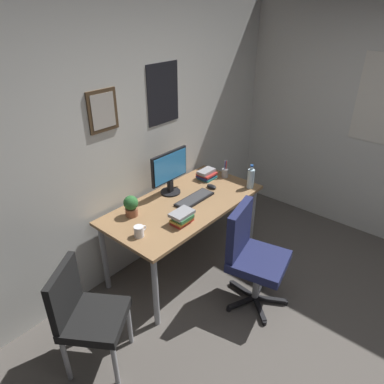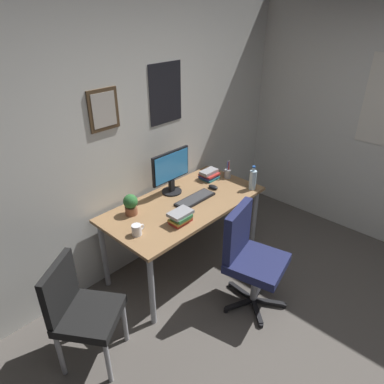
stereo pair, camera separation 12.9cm
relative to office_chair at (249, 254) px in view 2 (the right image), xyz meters
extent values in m
cube|color=silver|center=(-0.29, 1.23, 0.77)|extent=(4.40, 0.08, 2.60)
cube|color=#4C3823|center=(-0.51, 1.18, 1.13)|extent=(0.28, 0.02, 0.34)
cube|color=beige|center=(-0.51, 1.17, 1.13)|extent=(0.22, 0.00, 0.28)
cube|color=black|center=(0.18, 1.19, 1.14)|extent=(0.40, 0.01, 0.56)
cube|color=#936D47|center=(-0.02, 0.75, 0.21)|extent=(1.58, 0.79, 0.03)
cylinder|color=#9EA0A5|center=(-0.75, 0.42, -0.17)|extent=(0.05, 0.05, 0.72)
cylinder|color=#9EA0A5|center=(0.71, 0.42, -0.17)|extent=(0.05, 0.05, 0.72)
cylinder|color=#9EA0A5|center=(-0.75, 1.09, -0.17)|extent=(0.05, 0.05, 0.72)
cylinder|color=#9EA0A5|center=(0.71, 1.09, -0.17)|extent=(0.05, 0.05, 0.72)
cube|color=#1E234C|center=(0.02, -0.08, -0.07)|extent=(0.55, 0.55, 0.08)
cube|color=#1E234C|center=(-0.03, 0.12, 0.20)|extent=(0.43, 0.16, 0.45)
cylinder|color=#9EA0A5|center=(0.02, -0.08, -0.32)|extent=(0.07, 0.07, 0.42)
cube|color=black|center=(0.15, -0.05, -0.49)|extent=(0.28, 0.10, 0.03)
cylinder|color=black|center=(0.29, -0.02, -0.51)|extent=(0.05, 0.05, 0.04)
cube|color=black|center=(0.03, 0.06, -0.49)|extent=(0.07, 0.28, 0.03)
cylinder|color=black|center=(0.04, 0.20, -0.51)|extent=(0.05, 0.05, 0.04)
cube|color=black|center=(-0.11, -0.02, -0.49)|extent=(0.27, 0.15, 0.03)
cylinder|color=black|center=(-0.24, 0.03, -0.51)|extent=(0.05, 0.05, 0.04)
cube|color=black|center=(-0.08, -0.18, -0.49)|extent=(0.21, 0.24, 0.03)
cylinder|color=black|center=(-0.17, -0.29, -0.51)|extent=(0.05, 0.05, 0.04)
cube|color=black|center=(0.09, -0.20, -0.49)|extent=(0.18, 0.26, 0.03)
cylinder|color=black|center=(0.16, -0.32, -0.51)|extent=(0.05, 0.05, 0.04)
cube|color=black|center=(-1.27, 0.49, -0.09)|extent=(0.58, 0.58, 0.07)
cube|color=black|center=(-1.38, 0.65, 0.15)|extent=(0.36, 0.26, 0.40)
cylinder|color=#9EA0A5|center=(-1.32, 0.24, -0.33)|extent=(0.05, 0.05, 0.41)
cylinder|color=#9EA0A5|center=(-1.02, 0.44, -0.33)|extent=(0.05, 0.05, 0.41)
cylinder|color=#9EA0A5|center=(-1.52, 0.54, -0.33)|extent=(0.05, 0.05, 0.41)
cylinder|color=#9EA0A5|center=(-1.22, 0.74, -0.33)|extent=(0.05, 0.05, 0.41)
cylinder|color=black|center=(0.04, 0.99, 0.23)|extent=(0.20, 0.20, 0.01)
cube|color=black|center=(0.04, 0.99, 0.30)|extent=(0.05, 0.04, 0.12)
cube|color=black|center=(0.04, 0.99, 0.51)|extent=(0.46, 0.02, 0.30)
cube|color=#338CD8|center=(0.04, 0.97, 0.51)|extent=(0.43, 0.00, 0.27)
cube|color=black|center=(0.08, 0.71, 0.23)|extent=(0.43, 0.15, 0.02)
cube|color=#38383A|center=(0.08, 0.71, 0.24)|extent=(0.41, 0.13, 0.00)
ellipsoid|color=black|center=(0.38, 0.73, 0.24)|extent=(0.06, 0.11, 0.04)
cylinder|color=silver|center=(0.65, 0.44, 0.32)|extent=(0.07, 0.07, 0.20)
cylinder|color=silver|center=(0.65, 0.44, 0.44)|extent=(0.03, 0.03, 0.04)
cylinder|color=#2659B2|center=(0.65, 0.44, 0.47)|extent=(0.03, 0.03, 0.01)
cylinder|color=white|center=(-0.66, 0.67, 0.27)|extent=(0.08, 0.08, 0.09)
torus|color=white|center=(-0.61, 0.67, 0.27)|extent=(0.05, 0.01, 0.05)
cylinder|color=brown|center=(-0.49, 0.96, 0.26)|extent=(0.11, 0.11, 0.07)
sphere|color=#2D6B33|center=(-0.49, 0.96, 0.35)|extent=(0.13, 0.13, 0.13)
ellipsoid|color=#287A38|center=(-0.52, 0.98, 0.36)|extent=(0.07, 0.08, 0.02)
ellipsoid|color=#287A38|center=(-0.46, 0.98, 0.36)|extent=(0.07, 0.08, 0.02)
ellipsoid|color=#287A38|center=(-0.52, 0.93, 0.36)|extent=(0.08, 0.07, 0.02)
cylinder|color=#9EA0A5|center=(0.68, 0.78, 0.27)|extent=(0.07, 0.07, 0.09)
cylinder|color=#263FBF|center=(0.68, 0.78, 0.35)|extent=(0.01, 0.01, 0.13)
cylinder|color=red|center=(0.68, 0.77, 0.35)|extent=(0.01, 0.01, 0.13)
cylinder|color=black|center=(0.69, 0.78, 0.35)|extent=(0.01, 0.01, 0.13)
cylinder|color=#9EA0A5|center=(0.69, 0.78, 0.35)|extent=(0.01, 0.03, 0.14)
cylinder|color=#9EA0A5|center=(0.68, 0.78, 0.35)|extent=(0.01, 0.02, 0.14)
cube|color=#26727A|center=(0.53, 0.91, 0.23)|extent=(0.17, 0.15, 0.02)
cube|color=navy|center=(0.52, 0.91, 0.25)|extent=(0.18, 0.14, 0.02)
cube|color=#B22D28|center=(0.53, 0.92, 0.27)|extent=(0.18, 0.16, 0.02)
cube|color=gray|center=(0.53, 0.92, 0.30)|extent=(0.20, 0.11, 0.03)
cube|color=#B22D28|center=(-0.29, 0.54, 0.24)|extent=(0.19, 0.12, 0.03)
cube|color=gold|center=(-0.30, 0.53, 0.26)|extent=(0.17, 0.13, 0.02)
cube|color=#33723F|center=(-0.30, 0.52, 0.28)|extent=(0.16, 0.12, 0.03)
cube|color=gray|center=(-0.29, 0.54, 0.31)|extent=(0.21, 0.14, 0.03)
camera|label=1|loc=(-2.17, -1.19, 1.92)|focal=33.03mm
camera|label=2|loc=(-2.08, -1.28, 1.92)|focal=33.03mm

